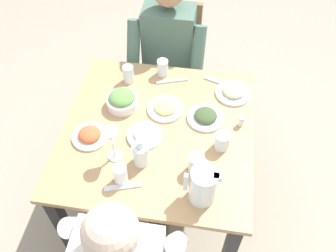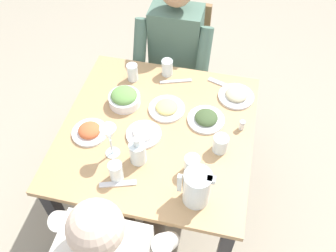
{
  "view_description": "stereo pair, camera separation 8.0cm",
  "coord_description": "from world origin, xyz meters",
  "px_view_note": "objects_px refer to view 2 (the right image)",
  "views": [
    {
      "loc": [
        -0.24,
        1.15,
        2.19
      ],
      "look_at": [
        -0.05,
        -0.04,
        0.73
      ],
      "focal_mm": 38.81,
      "sensor_mm": 36.0,
      "label": 1
    },
    {
      "loc": [
        -0.32,
        1.14,
        2.19
      ],
      "look_at": [
        -0.05,
        -0.04,
        0.73
      ],
      "focal_mm": 38.81,
      "sensor_mm": 36.0,
      "label": 2
    }
  ],
  "objects_px": {
    "plate_rice_curry": "(90,131)",
    "water_glass_by_pitcher": "(192,165)",
    "plate_fries": "(167,108)",
    "plate_yoghurt": "(144,133)",
    "salt_shaker": "(242,125)",
    "plate_beans": "(236,95)",
    "salad_bowl": "(124,98)",
    "chair_near": "(179,58)",
    "water_glass_center": "(133,72)",
    "wine_glass": "(109,135)",
    "diner_near": "(173,61)",
    "dining_table": "(158,142)",
    "water_glass_near_left": "(167,67)",
    "water_pitcher": "(197,187)",
    "water_glass_near_right": "(116,171)",
    "diner_far": "(119,251)",
    "water_glass_far_right": "(220,144)",
    "oil_carafe": "(138,153)",
    "plate_dolmas": "(206,118)"
  },
  "relations": [
    {
      "from": "plate_rice_curry",
      "to": "water_glass_by_pitcher",
      "type": "height_order",
      "value": "water_glass_by_pitcher"
    },
    {
      "from": "water_glass_by_pitcher",
      "to": "plate_fries",
      "type": "bearing_deg",
      "value": -60.42
    },
    {
      "from": "plate_yoghurt",
      "to": "salt_shaker",
      "type": "distance_m",
      "value": 0.5
    },
    {
      "from": "plate_beans",
      "to": "salad_bowl",
      "type": "bearing_deg",
      "value": 17.02
    },
    {
      "from": "chair_near",
      "to": "plate_fries",
      "type": "distance_m",
      "value": 0.73
    },
    {
      "from": "water_glass_center",
      "to": "wine_glass",
      "type": "distance_m",
      "value": 0.54
    },
    {
      "from": "salt_shaker",
      "to": "diner_near",
      "type": "bearing_deg",
      "value": -47.8
    },
    {
      "from": "dining_table",
      "to": "salt_shaker",
      "type": "height_order",
      "value": "salt_shaker"
    },
    {
      "from": "plate_beans",
      "to": "plate_fries",
      "type": "xyz_separation_m",
      "value": [
        0.35,
        0.18,
        -0.0
      ]
    },
    {
      "from": "wine_glass",
      "to": "plate_rice_curry",
      "type": "bearing_deg",
      "value": -31.36
    },
    {
      "from": "chair_near",
      "to": "water_glass_near_left",
      "type": "distance_m",
      "value": 0.49
    },
    {
      "from": "plate_rice_curry",
      "to": "salt_shaker",
      "type": "height_order",
      "value": "salt_shaker"
    },
    {
      "from": "water_pitcher",
      "to": "salad_bowl",
      "type": "height_order",
      "value": "water_pitcher"
    },
    {
      "from": "water_glass_by_pitcher",
      "to": "water_glass_near_right",
      "type": "bearing_deg",
      "value": 18.79
    },
    {
      "from": "diner_near",
      "to": "plate_yoghurt",
      "type": "distance_m",
      "value": 0.69
    },
    {
      "from": "plate_fries",
      "to": "water_glass_center",
      "type": "distance_m",
      "value": 0.31
    },
    {
      "from": "plate_beans",
      "to": "diner_near",
      "type": "bearing_deg",
      "value": -35.88
    },
    {
      "from": "diner_far",
      "to": "water_glass_near_left",
      "type": "height_order",
      "value": "diner_far"
    },
    {
      "from": "diner_far",
      "to": "plate_beans",
      "type": "distance_m",
      "value": 1.02
    },
    {
      "from": "water_glass_center",
      "to": "water_glass_far_right",
      "type": "bearing_deg",
      "value": 144.96
    },
    {
      "from": "chair_near",
      "to": "plate_beans",
      "type": "bearing_deg",
      "value": 129.73
    },
    {
      "from": "diner_near",
      "to": "plate_fries",
      "type": "xyz_separation_m",
      "value": [
        -0.07,
        0.49,
        0.09
      ]
    },
    {
      "from": "water_glass_near_right",
      "to": "oil_carafe",
      "type": "distance_m",
      "value": 0.14
    },
    {
      "from": "wine_glass",
      "to": "water_glass_by_pitcher",
      "type": "bearing_deg",
      "value": 178.02
    },
    {
      "from": "chair_near",
      "to": "salt_shaker",
      "type": "distance_m",
      "value": 0.91
    },
    {
      "from": "water_glass_near_right",
      "to": "water_pitcher",
      "type": "bearing_deg",
      "value": 176.03
    },
    {
      "from": "plate_beans",
      "to": "wine_glass",
      "type": "bearing_deg",
      "value": 43.21
    },
    {
      "from": "water_glass_far_right",
      "to": "salt_shaker",
      "type": "xyz_separation_m",
      "value": [
        -0.09,
        -0.16,
        -0.02
      ]
    },
    {
      "from": "plate_beans",
      "to": "salt_shaker",
      "type": "relative_size",
      "value": 3.64
    },
    {
      "from": "plate_yoghurt",
      "to": "water_glass_near_left",
      "type": "bearing_deg",
      "value": -91.64
    },
    {
      "from": "plate_dolmas",
      "to": "diner_far",
      "type": "bearing_deg",
      "value": 71.24
    },
    {
      "from": "chair_near",
      "to": "water_glass_by_pitcher",
      "type": "bearing_deg",
      "value": 104.68
    },
    {
      "from": "dining_table",
      "to": "plate_fries",
      "type": "relative_size",
      "value": 5.03
    },
    {
      "from": "water_glass_near_right",
      "to": "plate_yoghurt",
      "type": "bearing_deg",
      "value": -101.6
    },
    {
      "from": "water_glass_near_left",
      "to": "diner_near",
      "type": "bearing_deg",
      "value": -86.71
    },
    {
      "from": "water_glass_near_left",
      "to": "plate_rice_curry",
      "type": "bearing_deg",
      "value": 61.51
    },
    {
      "from": "plate_yoghurt",
      "to": "plate_fries",
      "type": "bearing_deg",
      "value": -110.92
    },
    {
      "from": "salt_shaker",
      "to": "plate_rice_curry",
      "type": "bearing_deg",
      "value": 15.18
    },
    {
      "from": "diner_near",
      "to": "water_glass_by_pitcher",
      "type": "height_order",
      "value": "diner_near"
    },
    {
      "from": "salad_bowl",
      "to": "oil_carafe",
      "type": "relative_size",
      "value": 1.05
    },
    {
      "from": "diner_far",
      "to": "plate_fries",
      "type": "distance_m",
      "value": 0.77
    },
    {
      "from": "chair_near",
      "to": "wine_glass",
      "type": "distance_m",
      "value": 1.1
    },
    {
      "from": "chair_near",
      "to": "water_glass_near_right",
      "type": "bearing_deg",
      "value": 87.18
    },
    {
      "from": "plate_beans",
      "to": "water_glass_near_left",
      "type": "distance_m",
      "value": 0.43
    },
    {
      "from": "plate_dolmas",
      "to": "wine_glass",
      "type": "bearing_deg",
      "value": 36.95
    },
    {
      "from": "diner_near",
      "to": "water_glass_center",
      "type": "relative_size",
      "value": 11.57
    },
    {
      "from": "plate_yoghurt",
      "to": "water_pitcher",
      "type": "bearing_deg",
      "value": 137.24
    },
    {
      "from": "wine_glass",
      "to": "salt_shaker",
      "type": "height_order",
      "value": "wine_glass"
    },
    {
      "from": "plate_fries",
      "to": "water_glass_near_left",
      "type": "bearing_deg",
      "value": -77.57
    },
    {
      "from": "wine_glass",
      "to": "chair_near",
      "type": "bearing_deg",
      "value": -96.63
    }
  ]
}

